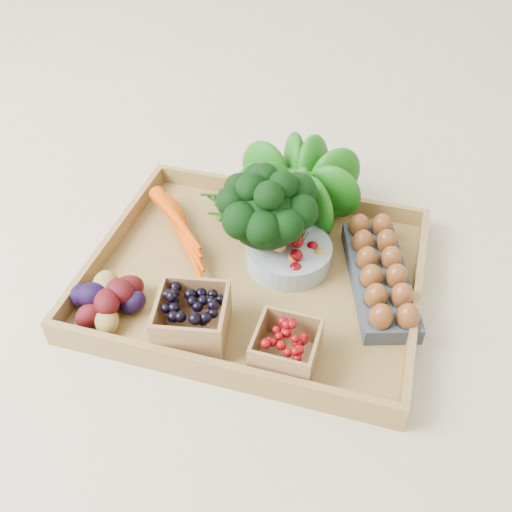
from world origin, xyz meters
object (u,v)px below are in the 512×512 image
(tray, at_px, (256,278))
(cherry_bowl, at_px, (289,254))
(broccoli, at_px, (266,231))
(egg_carton, at_px, (379,279))

(tray, relative_size, cherry_bowl, 3.66)
(tray, xyz_separation_m, broccoli, (0.00, 0.04, 0.07))
(egg_carton, bearing_deg, cherry_bowl, 158.22)
(egg_carton, bearing_deg, broccoli, 160.01)
(tray, distance_m, cherry_bowl, 0.07)
(broccoli, bearing_deg, egg_carton, -2.71)
(broccoli, height_order, egg_carton, broccoli)
(tray, bearing_deg, cherry_bowl, 45.86)
(cherry_bowl, xyz_separation_m, egg_carton, (0.16, -0.01, -0.00))
(tray, relative_size, egg_carton, 2.12)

